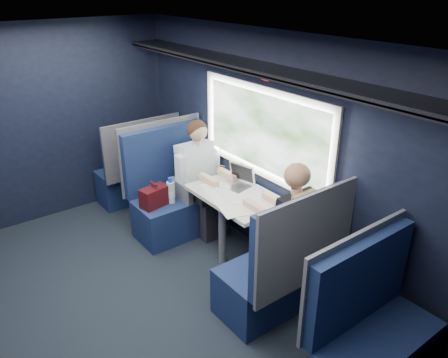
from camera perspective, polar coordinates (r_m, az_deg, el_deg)
ground at (r=4.30m, az=-9.97°, el=-14.74°), size 2.80×4.20×0.01m
room_shell at (r=3.56m, az=-11.37°, el=4.14°), size 3.00×4.40×2.40m
table at (r=4.38m, az=1.39°, el=-2.97°), size 0.62×1.00×0.74m
seat_bay_near at (r=5.04m, az=-6.51°, el=-2.32°), size 1.04×0.62×1.26m
seat_bay_far at (r=3.86m, az=7.38°, el=-11.85°), size 1.04×0.62×1.26m
seat_row_front at (r=5.80m, az=-11.13°, el=0.98°), size 1.04×0.51×1.16m
seat_row_back at (r=3.43m, az=18.64°, el=-18.79°), size 1.04×0.51×1.16m
man at (r=4.90m, az=-3.04°, el=0.87°), size 0.53×0.56×1.32m
woman at (r=3.94m, az=8.59°, el=-5.66°), size 0.53×0.56×1.32m
papers at (r=4.32m, az=1.80°, el=-2.23°), size 0.72×0.89×0.01m
laptop at (r=4.52m, az=1.82°, el=-0.10°), size 0.30×0.36×0.23m
bottle_small at (r=4.59m, az=2.33°, el=0.72°), size 0.06×0.06×0.21m
cup at (r=4.73m, az=1.80°, el=0.77°), size 0.06×0.06×0.08m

